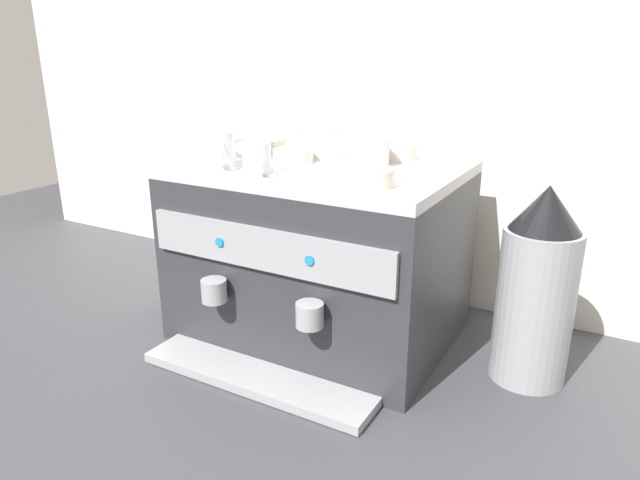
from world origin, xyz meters
TOP-DOWN VIEW (x-y plane):
  - ground_plane at (0.00, 0.00)m, footprint 4.00×4.00m
  - tiled_backsplash_wall at (0.00, 0.34)m, footprint 2.80×0.03m
  - espresso_machine at (0.00, -0.00)m, footprint 0.63×0.56m
  - ceramic_cup_0 at (0.11, 0.04)m, footprint 0.08×0.11m
  - ceramic_cup_1 at (-0.18, -0.13)m, footprint 0.09×0.10m
  - ceramic_cup_2 at (-0.04, 0.07)m, footprint 0.11×0.08m
  - ceramic_cup_3 at (-0.06, -0.16)m, footprint 0.08×0.08m
  - ceramic_cup_4 at (-0.16, -0.03)m, footprint 0.06×0.10m
  - ceramic_bowl_0 at (0.19, -0.14)m, footprint 0.10×0.10m
  - ceramic_bowl_1 at (0.13, 0.15)m, footprint 0.10×0.10m
  - ceramic_bowl_2 at (-0.20, 0.07)m, footprint 0.12×0.12m
  - ceramic_bowl_3 at (-0.06, -0.02)m, footprint 0.09×0.09m
  - coffee_grinder at (0.50, 0.03)m, footprint 0.16×0.16m
  - milk_pitcher at (-0.43, -0.03)m, footprint 0.10×0.10m

SIDE VIEW (x-z plane):
  - ground_plane at x=0.00m, z-range 0.00..0.00m
  - milk_pitcher at x=-0.43m, z-range 0.00..0.12m
  - coffee_grinder at x=0.50m, z-range -0.01..0.42m
  - espresso_machine at x=0.00m, z-range 0.00..0.42m
  - ceramic_bowl_3 at x=-0.06m, z-range 0.42..0.46m
  - ceramic_bowl_0 at x=0.19m, z-range 0.42..0.46m
  - ceramic_bowl_1 at x=0.13m, z-range 0.42..0.46m
  - ceramic_bowl_2 at x=-0.20m, z-range 0.42..0.46m
  - ceramic_cup_0 at x=0.11m, z-range 0.43..0.49m
  - ceramic_cup_3 at x=-0.06m, z-range 0.43..0.49m
  - ceramic_cup_4 at x=-0.16m, z-range 0.43..0.50m
  - ceramic_cup_1 at x=-0.18m, z-range 0.43..0.50m
  - ceramic_cup_2 at x=-0.04m, z-range 0.43..0.50m
  - tiled_backsplash_wall at x=0.00m, z-range 0.00..1.01m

